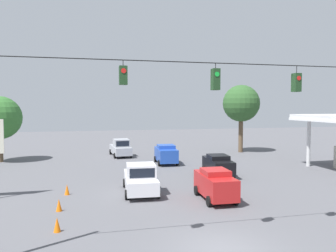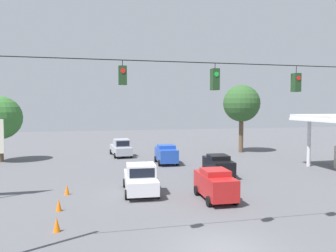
{
  "view_description": "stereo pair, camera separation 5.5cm",
  "coord_description": "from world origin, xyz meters",
  "px_view_note": "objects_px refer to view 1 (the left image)",
  "views": [
    {
      "loc": [
        5.35,
        12.62,
        6.06
      ],
      "look_at": [
        -0.39,
        -11.3,
        4.58
      ],
      "focal_mm": 35.0,
      "sensor_mm": 36.0,
      "label": 1
    },
    {
      "loc": [
        5.3,
        12.64,
        6.06
      ],
      "look_at": [
        -0.39,
        -11.3,
        4.58
      ],
      "focal_mm": 35.0,
      "sensor_mm": 36.0,
      "label": 2
    }
  ],
  "objects_px": {
    "traffic_cone_second": "(59,205)",
    "sedan_red_crossing_near": "(215,184)",
    "pickup_truck_white_withflow_mid": "(140,179)",
    "traffic_cone_third": "(67,190)",
    "tree_horizon_left": "(241,104)",
    "sedan_blue_oncoming_deep": "(166,154)",
    "overhead_signal_span": "(216,125)",
    "traffic_cone_nearest": "(57,225)",
    "sedan_black_oncoming_far": "(218,165)",
    "pickup_truck_silver_withflow_deep": "(121,148)"
  },
  "relations": [
    {
      "from": "sedan_red_crossing_near",
      "to": "traffic_cone_second",
      "type": "bearing_deg",
      "value": 0.45
    },
    {
      "from": "pickup_truck_white_withflow_mid",
      "to": "sedan_blue_oncoming_deep",
      "type": "xyz_separation_m",
      "value": [
        -4.38,
        -10.91,
        0.07
      ]
    },
    {
      "from": "traffic_cone_nearest",
      "to": "tree_horizon_left",
      "type": "xyz_separation_m",
      "value": [
        -20.96,
        -23.27,
        6.03
      ]
    },
    {
      "from": "pickup_truck_silver_withflow_deep",
      "to": "traffic_cone_nearest",
      "type": "relative_size",
      "value": 7.37
    },
    {
      "from": "pickup_truck_silver_withflow_deep",
      "to": "sedan_blue_oncoming_deep",
      "type": "xyz_separation_m",
      "value": [
        -4.17,
        6.48,
        0.07
      ]
    },
    {
      "from": "sedan_red_crossing_near",
      "to": "sedan_black_oncoming_far",
      "type": "height_order",
      "value": "sedan_red_crossing_near"
    },
    {
      "from": "tree_horizon_left",
      "to": "traffic_cone_nearest",
      "type": "bearing_deg",
      "value": 47.99
    },
    {
      "from": "traffic_cone_second",
      "to": "sedan_black_oncoming_far",
      "type": "bearing_deg",
      "value": -151.26
    },
    {
      "from": "pickup_truck_white_withflow_mid",
      "to": "traffic_cone_third",
      "type": "xyz_separation_m",
      "value": [
        4.98,
        -0.66,
        -0.61
      ]
    },
    {
      "from": "overhead_signal_span",
      "to": "sedan_blue_oncoming_deep",
      "type": "distance_m",
      "value": 20.49
    },
    {
      "from": "overhead_signal_span",
      "to": "pickup_truck_white_withflow_mid",
      "type": "relative_size",
      "value": 3.73
    },
    {
      "from": "traffic_cone_third",
      "to": "tree_horizon_left",
      "type": "xyz_separation_m",
      "value": [
        -20.94,
        -16.45,
        6.03
      ]
    },
    {
      "from": "overhead_signal_span",
      "to": "sedan_red_crossing_near",
      "type": "height_order",
      "value": "overhead_signal_span"
    },
    {
      "from": "traffic_cone_second",
      "to": "tree_horizon_left",
      "type": "height_order",
      "value": "tree_horizon_left"
    },
    {
      "from": "sedan_red_crossing_near",
      "to": "pickup_truck_white_withflow_mid",
      "type": "bearing_deg",
      "value": -32.34
    },
    {
      "from": "traffic_cone_second",
      "to": "traffic_cone_third",
      "type": "bearing_deg",
      "value": -93.52
    },
    {
      "from": "traffic_cone_nearest",
      "to": "traffic_cone_third",
      "type": "bearing_deg",
      "value": -90.19
    },
    {
      "from": "sedan_black_oncoming_far",
      "to": "tree_horizon_left",
      "type": "xyz_separation_m",
      "value": [
        -8.51,
        -13.07,
        5.43
      ]
    },
    {
      "from": "traffic_cone_second",
      "to": "overhead_signal_span",
      "type": "bearing_deg",
      "value": 139.69
    },
    {
      "from": "sedan_blue_oncoming_deep",
      "to": "traffic_cone_second",
      "type": "height_order",
      "value": "sedan_blue_oncoming_deep"
    },
    {
      "from": "pickup_truck_white_withflow_mid",
      "to": "sedan_blue_oncoming_deep",
      "type": "relative_size",
      "value": 1.29
    },
    {
      "from": "tree_horizon_left",
      "to": "traffic_cone_third",
      "type": "bearing_deg",
      "value": 38.15
    },
    {
      "from": "pickup_truck_silver_withflow_deep",
      "to": "traffic_cone_third",
      "type": "relative_size",
      "value": 7.37
    },
    {
      "from": "pickup_truck_white_withflow_mid",
      "to": "tree_horizon_left",
      "type": "bearing_deg",
      "value": -133.0
    },
    {
      "from": "traffic_cone_second",
      "to": "traffic_cone_nearest",
      "type": "bearing_deg",
      "value": 93.45
    },
    {
      "from": "sedan_black_oncoming_far",
      "to": "traffic_cone_second",
      "type": "xyz_separation_m",
      "value": [
        12.64,
        6.93,
        -0.59
      ]
    },
    {
      "from": "overhead_signal_span",
      "to": "traffic_cone_third",
      "type": "xyz_separation_m",
      "value": [
        6.97,
        -9.66,
        -4.9
      ]
    },
    {
      "from": "sedan_blue_oncoming_deep",
      "to": "traffic_cone_nearest",
      "type": "xyz_separation_m",
      "value": [
        9.38,
        17.07,
        -0.68
      ]
    },
    {
      "from": "sedan_black_oncoming_far",
      "to": "traffic_cone_nearest",
      "type": "xyz_separation_m",
      "value": [
        12.45,
        10.2,
        -0.59
      ]
    },
    {
      "from": "pickup_truck_white_withflow_mid",
      "to": "traffic_cone_second",
      "type": "xyz_separation_m",
      "value": [
        5.2,
        2.89,
        -0.61
      ]
    },
    {
      "from": "sedan_blue_oncoming_deep",
      "to": "sedan_black_oncoming_far",
      "type": "height_order",
      "value": "sedan_blue_oncoming_deep"
    },
    {
      "from": "sedan_blue_oncoming_deep",
      "to": "traffic_cone_second",
      "type": "xyz_separation_m",
      "value": [
        9.58,
        13.81,
        -0.68
      ]
    },
    {
      "from": "pickup_truck_silver_withflow_deep",
      "to": "traffic_cone_nearest",
      "type": "distance_m",
      "value": 24.12
    },
    {
      "from": "sedan_red_crossing_near",
      "to": "traffic_cone_nearest",
      "type": "bearing_deg",
      "value": 19.45
    },
    {
      "from": "sedan_black_oncoming_far",
      "to": "traffic_cone_third",
      "type": "bearing_deg",
      "value": 15.21
    },
    {
      "from": "sedan_red_crossing_near",
      "to": "traffic_cone_second",
      "type": "distance_m",
      "value": 9.67
    },
    {
      "from": "sedan_blue_oncoming_deep",
      "to": "tree_horizon_left",
      "type": "xyz_separation_m",
      "value": [
        -11.57,
        -6.2,
        5.35
      ]
    },
    {
      "from": "sedan_red_crossing_near",
      "to": "traffic_cone_third",
      "type": "relative_size",
      "value": 5.61
    },
    {
      "from": "traffic_cone_third",
      "to": "traffic_cone_nearest",
      "type": "bearing_deg",
      "value": 89.81
    },
    {
      "from": "traffic_cone_third",
      "to": "overhead_signal_span",
      "type": "bearing_deg",
      "value": 125.82
    },
    {
      "from": "sedan_red_crossing_near",
      "to": "sedan_blue_oncoming_deep",
      "type": "distance_m",
      "value": 13.73
    },
    {
      "from": "sedan_blue_oncoming_deep",
      "to": "sedan_black_oncoming_far",
      "type": "relative_size",
      "value": 0.91
    },
    {
      "from": "pickup_truck_white_withflow_mid",
      "to": "tree_horizon_left",
      "type": "height_order",
      "value": "tree_horizon_left"
    },
    {
      "from": "overhead_signal_span",
      "to": "traffic_cone_third",
      "type": "bearing_deg",
      "value": -54.18
    },
    {
      "from": "overhead_signal_span",
      "to": "pickup_truck_silver_withflow_deep",
      "type": "xyz_separation_m",
      "value": [
        1.78,
        -26.38,
        -4.29
      ]
    },
    {
      "from": "tree_horizon_left",
      "to": "sedan_blue_oncoming_deep",
      "type": "bearing_deg",
      "value": 28.16
    },
    {
      "from": "pickup_truck_white_withflow_mid",
      "to": "overhead_signal_span",
      "type": "bearing_deg",
      "value": 102.49
    },
    {
      "from": "traffic_cone_second",
      "to": "sedan_red_crossing_near",
      "type": "bearing_deg",
      "value": -179.55
    },
    {
      "from": "sedan_blue_oncoming_deep",
      "to": "traffic_cone_third",
      "type": "distance_m",
      "value": 13.9
    },
    {
      "from": "sedan_black_oncoming_far",
      "to": "tree_horizon_left",
      "type": "height_order",
      "value": "tree_horizon_left"
    }
  ]
}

